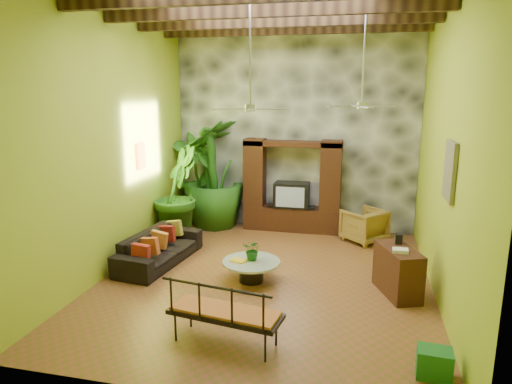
% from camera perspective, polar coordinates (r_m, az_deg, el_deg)
% --- Properties ---
extents(ground, '(7.00, 7.00, 0.00)m').
position_cam_1_polar(ground, '(8.78, 1.25, -10.78)').
color(ground, brown).
rests_on(ground, ground).
extents(back_wall, '(6.00, 0.02, 5.00)m').
position_cam_1_polar(back_wall, '(11.54, 4.90, 7.73)').
color(back_wall, '#A2BA2A').
rests_on(back_wall, ground).
extents(left_wall, '(0.02, 7.00, 5.00)m').
position_cam_1_polar(left_wall, '(9.19, -17.40, 5.91)').
color(left_wall, '#A2BA2A').
rests_on(left_wall, ground).
extents(right_wall, '(0.02, 7.00, 5.00)m').
position_cam_1_polar(right_wall, '(8.06, 22.78, 4.60)').
color(right_wall, '#A2BA2A').
rests_on(right_wall, ground).
extents(stone_accent_wall, '(5.98, 0.10, 4.98)m').
position_cam_1_polar(stone_accent_wall, '(11.48, 4.86, 7.71)').
color(stone_accent_wall, '#33353A').
rests_on(stone_accent_wall, ground).
extents(ceiling_beams, '(5.95, 5.36, 0.22)m').
position_cam_1_polar(ceiling_beams, '(8.14, 1.43, 21.76)').
color(ceiling_beams, '#3B2712').
rests_on(ceiling_beams, ceiling).
extents(entertainment_center, '(2.40, 0.55, 2.30)m').
position_cam_1_polar(entertainment_center, '(11.42, 4.49, -0.11)').
color(entertainment_center, black).
rests_on(entertainment_center, ground).
extents(ceiling_fan_front, '(1.28, 1.28, 1.86)m').
position_cam_1_polar(ceiling_fan_front, '(7.70, -0.74, 11.99)').
color(ceiling_fan_front, '#A9A9AD').
rests_on(ceiling_fan_front, ceiling).
extents(ceiling_fan_back, '(1.28, 1.28, 1.86)m').
position_cam_1_polar(ceiling_fan_back, '(9.08, 13.12, 11.79)').
color(ceiling_fan_back, '#A9A9AD').
rests_on(ceiling_fan_back, ceiling).
extents(wall_art_mask, '(0.06, 0.32, 0.55)m').
position_cam_1_polar(wall_art_mask, '(10.09, -14.21, 4.38)').
color(wall_art_mask, '#C58017').
rests_on(wall_art_mask, left_wall).
extents(wall_art_painting, '(0.06, 0.70, 0.90)m').
position_cam_1_polar(wall_art_painting, '(7.50, 23.08, 2.47)').
color(wall_art_painting, '#215B7B').
rests_on(wall_art_painting, right_wall).
extents(sofa, '(1.13, 2.30, 0.65)m').
position_cam_1_polar(sofa, '(9.62, -11.99, -6.84)').
color(sofa, black).
rests_on(sofa, ground).
extents(wicker_armchair, '(1.19, 1.19, 0.78)m').
position_cam_1_polar(wicker_armchair, '(10.98, 13.36, -4.07)').
color(wicker_armchair, brown).
rests_on(wicker_armchair, ground).
extents(tall_plant_a, '(1.54, 1.54, 2.47)m').
position_cam_1_polar(tall_plant_a, '(12.00, -7.38, 1.76)').
color(tall_plant_a, '#28641A').
rests_on(tall_plant_a, ground).
extents(tall_plant_b, '(1.16, 1.36, 2.21)m').
position_cam_1_polar(tall_plant_b, '(10.90, -9.94, -0.14)').
color(tall_plant_b, '#286119').
rests_on(tall_plant_b, ground).
extents(tall_plant_c, '(1.99, 1.99, 2.77)m').
position_cam_1_polar(tall_plant_c, '(11.72, -5.30, 2.30)').
color(tall_plant_c, '#266119').
rests_on(tall_plant_c, ground).
extents(coffee_table, '(1.07, 1.07, 0.40)m').
position_cam_1_polar(coffee_table, '(8.58, -0.59, -9.49)').
color(coffee_table, black).
rests_on(coffee_table, ground).
extents(centerpiece_plant, '(0.41, 0.37, 0.39)m').
position_cam_1_polar(centerpiece_plant, '(8.50, -0.39, -7.25)').
color(centerpiece_plant, '#1A5616').
rests_on(centerpiece_plant, coffee_table).
extents(yellow_tray, '(0.32, 0.26, 0.03)m').
position_cam_1_polar(yellow_tray, '(8.50, -2.19, -8.57)').
color(yellow_tray, yellow).
rests_on(yellow_tray, coffee_table).
extents(iron_bench, '(1.67, 0.82, 0.57)m').
position_cam_1_polar(iron_bench, '(6.48, -4.09, -14.60)').
color(iron_bench, black).
rests_on(iron_bench, ground).
extents(side_console, '(0.82, 1.15, 0.84)m').
position_cam_1_polar(side_console, '(8.38, 17.30, -9.44)').
color(side_console, '#322010').
rests_on(side_console, ground).
extents(green_bin, '(0.44, 0.35, 0.37)m').
position_cam_1_polar(green_bin, '(6.44, 21.38, -19.30)').
color(green_bin, '#1E7321').
rests_on(green_bin, ground).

